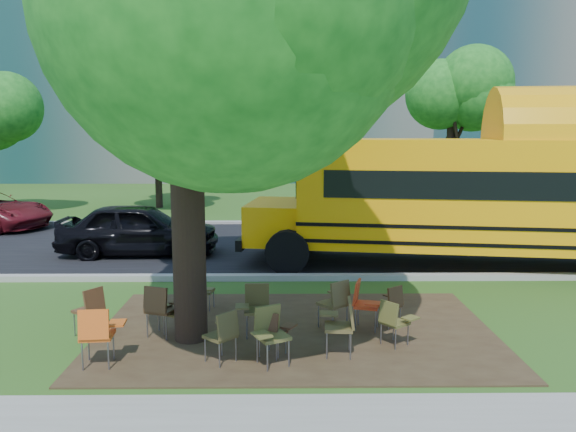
{
  "coord_description": "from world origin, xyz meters",
  "views": [
    {
      "loc": [
        0.75,
        -10.14,
        3.57
      ],
      "look_at": [
        0.91,
        4.01,
        1.41
      ],
      "focal_mm": 35.0,
      "sensor_mm": 36.0,
      "label": 1
    }
  ],
  "objects_px": {
    "chair_5": "(270,330)",
    "chair_9": "(178,307)",
    "chair_6": "(342,321)",
    "chair_8": "(91,306)",
    "chair_7": "(394,319)",
    "chair_0": "(98,331)",
    "chair_13": "(391,301)",
    "chair_3": "(255,305)",
    "chair_12": "(364,300)",
    "chair_1": "(161,306)",
    "chair_11": "(336,299)",
    "school_bus": "(537,195)",
    "chair_2": "(224,331)",
    "black_car": "(139,229)",
    "chair_4": "(272,329)",
    "chair_10": "(201,287)"
  },
  "relations": [
    {
      "from": "chair_5",
      "to": "chair_9",
      "type": "relative_size",
      "value": 1.13
    },
    {
      "from": "chair_6",
      "to": "chair_8",
      "type": "distance_m",
      "value": 4.4
    },
    {
      "from": "chair_5",
      "to": "chair_7",
      "type": "distance_m",
      "value": 2.16
    },
    {
      "from": "chair_6",
      "to": "chair_0",
      "type": "bearing_deg",
      "value": 100.82
    },
    {
      "from": "chair_5",
      "to": "chair_13",
      "type": "relative_size",
      "value": 1.16
    },
    {
      "from": "chair_3",
      "to": "chair_12",
      "type": "xyz_separation_m",
      "value": [
        1.93,
        0.23,
        -0.0
      ]
    },
    {
      "from": "chair_1",
      "to": "chair_11",
      "type": "bearing_deg",
      "value": 26.21
    },
    {
      "from": "chair_6",
      "to": "chair_8",
      "type": "height_order",
      "value": "chair_6"
    },
    {
      "from": "chair_3",
      "to": "chair_12",
      "type": "distance_m",
      "value": 1.94
    },
    {
      "from": "school_bus",
      "to": "chair_2",
      "type": "distance_m",
      "value": 9.58
    },
    {
      "from": "chair_6",
      "to": "chair_7",
      "type": "xyz_separation_m",
      "value": [
        0.9,
        0.34,
        -0.09
      ]
    },
    {
      "from": "chair_9",
      "to": "black_car",
      "type": "xyz_separation_m",
      "value": [
        -2.28,
        6.42,
        0.26
      ]
    },
    {
      "from": "chair_0",
      "to": "chair_13",
      "type": "height_order",
      "value": "chair_0"
    },
    {
      "from": "school_bus",
      "to": "chair_6",
      "type": "bearing_deg",
      "value": -125.94
    },
    {
      "from": "chair_1",
      "to": "chair_2",
      "type": "height_order",
      "value": "chair_1"
    },
    {
      "from": "chair_0",
      "to": "chair_12",
      "type": "relative_size",
      "value": 1.06
    },
    {
      "from": "chair_0",
      "to": "black_car",
      "type": "distance_m",
      "value": 7.93
    },
    {
      "from": "chair_2",
      "to": "chair_12",
      "type": "xyz_separation_m",
      "value": [
        2.36,
        1.42,
        0.04
      ]
    },
    {
      "from": "chair_1",
      "to": "chair_6",
      "type": "relative_size",
      "value": 1.0
    },
    {
      "from": "chair_0",
      "to": "chair_12",
      "type": "bearing_deg",
      "value": 15.23
    },
    {
      "from": "chair_1",
      "to": "black_car",
      "type": "height_order",
      "value": "black_car"
    },
    {
      "from": "chair_4",
      "to": "chair_8",
      "type": "relative_size",
      "value": 0.9
    },
    {
      "from": "chair_1",
      "to": "chair_12",
      "type": "xyz_separation_m",
      "value": [
        3.55,
        0.32,
        -0.02
      ]
    },
    {
      "from": "chair_0",
      "to": "chair_13",
      "type": "xyz_separation_m",
      "value": [
        4.76,
        1.74,
        -0.11
      ]
    },
    {
      "from": "chair_2",
      "to": "chair_4",
      "type": "xyz_separation_m",
      "value": [
        0.75,
        0.2,
        -0.04
      ]
    },
    {
      "from": "chair_7",
      "to": "chair_12",
      "type": "height_order",
      "value": "chair_12"
    },
    {
      "from": "chair_1",
      "to": "chair_9",
      "type": "relative_size",
      "value": 1.16
    },
    {
      "from": "chair_12",
      "to": "chair_13",
      "type": "xyz_separation_m",
      "value": [
        0.53,
        0.17,
        -0.07
      ]
    },
    {
      "from": "chair_7",
      "to": "chair_10",
      "type": "xyz_separation_m",
      "value": [
        -3.46,
        1.98,
        -0.02
      ]
    },
    {
      "from": "school_bus",
      "to": "chair_13",
      "type": "bearing_deg",
      "value": -127.61
    },
    {
      "from": "chair_13",
      "to": "chair_1",
      "type": "bearing_deg",
      "value": 149.88
    },
    {
      "from": "chair_3",
      "to": "chair_9",
      "type": "distance_m",
      "value": 1.37
    },
    {
      "from": "chair_4",
      "to": "chair_2",
      "type": "bearing_deg",
      "value": -136.79
    },
    {
      "from": "chair_7",
      "to": "chair_0",
      "type": "bearing_deg",
      "value": -118.62
    },
    {
      "from": "chair_0",
      "to": "chair_4",
      "type": "distance_m",
      "value": 2.64
    },
    {
      "from": "chair_8",
      "to": "chair_4",
      "type": "bearing_deg",
      "value": -74.5
    },
    {
      "from": "black_car",
      "to": "chair_6",
      "type": "bearing_deg",
      "value": -146.72
    },
    {
      "from": "chair_3",
      "to": "chair_8",
      "type": "relative_size",
      "value": 1.05
    },
    {
      "from": "chair_3",
      "to": "chair_12",
      "type": "relative_size",
      "value": 1.01
    },
    {
      "from": "chair_1",
      "to": "chair_11",
      "type": "height_order",
      "value": "chair_1"
    },
    {
      "from": "chair_5",
      "to": "black_car",
      "type": "xyz_separation_m",
      "value": [
        -3.92,
        7.75,
        0.2
      ]
    },
    {
      "from": "chair_0",
      "to": "chair_13",
      "type": "distance_m",
      "value": 5.07
    },
    {
      "from": "chair_0",
      "to": "chair_4",
      "type": "relative_size",
      "value": 1.23
    },
    {
      "from": "chair_6",
      "to": "chair_8",
      "type": "relative_size",
      "value": 1.08
    },
    {
      "from": "chair_4",
      "to": "chair_6",
      "type": "relative_size",
      "value": 0.83
    },
    {
      "from": "chair_4",
      "to": "chair_6",
      "type": "height_order",
      "value": "chair_6"
    },
    {
      "from": "chair_2",
      "to": "chair_7",
      "type": "relative_size",
      "value": 1.06
    },
    {
      "from": "chair_0",
      "to": "chair_7",
      "type": "bearing_deg",
      "value": 4.32
    },
    {
      "from": "chair_2",
      "to": "chair_6",
      "type": "height_order",
      "value": "chair_6"
    },
    {
      "from": "chair_2",
      "to": "black_car",
      "type": "height_order",
      "value": "black_car"
    }
  ]
}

